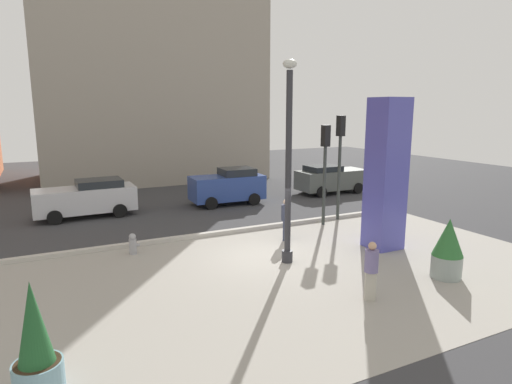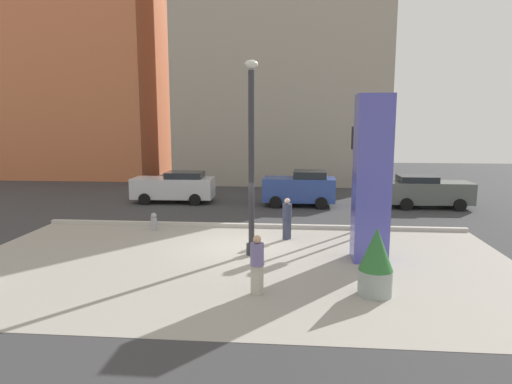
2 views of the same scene
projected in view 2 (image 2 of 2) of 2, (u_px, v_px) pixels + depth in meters
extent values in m
plane|color=#38383A|center=(254.00, 223.00, 20.16)|extent=(60.00, 60.00, 0.00)
cube|color=#9E998E|center=(237.00, 265.00, 14.26)|extent=(18.00, 10.00, 0.02)
cube|color=#B7B2A8|center=(252.00, 226.00, 19.28)|extent=(18.00, 0.24, 0.16)
cylinder|color=#2D2D33|center=(252.00, 249.00, 15.33)|extent=(0.36, 0.36, 0.40)
cylinder|color=#2D2D33|center=(251.00, 165.00, 14.87)|extent=(0.20, 0.20, 6.17)
ellipsoid|color=silver|center=(251.00, 64.00, 14.35)|extent=(0.44, 0.44, 0.28)
cube|color=#4C4CAD|center=(372.00, 179.00, 14.40)|extent=(1.11, 1.11, 5.39)
cylinder|color=gray|center=(375.00, 283.00, 11.76)|extent=(0.89, 0.89, 0.70)
cylinder|color=#382819|center=(375.00, 270.00, 11.71)|extent=(0.82, 0.82, 0.04)
cone|color=#2D6B33|center=(376.00, 249.00, 11.61)|extent=(0.90, 0.90, 1.13)
cylinder|color=#99999E|center=(154.00, 224.00, 18.74)|extent=(0.26, 0.26, 0.55)
sphere|color=#99999E|center=(154.00, 216.00, 18.68)|extent=(0.24, 0.24, 0.24)
cylinder|color=#99999E|center=(158.00, 223.00, 18.72)|extent=(0.12, 0.10, 0.10)
cylinder|color=#333833|center=(353.00, 192.00, 18.10)|extent=(0.14, 0.14, 3.43)
cube|color=black|center=(355.00, 138.00, 17.75)|extent=(0.28, 0.32, 0.90)
sphere|color=green|center=(355.00, 138.00, 17.92)|extent=(0.18, 0.18, 0.18)
cylinder|color=#333833|center=(380.00, 186.00, 18.42)|extent=(0.14, 0.14, 3.81)
cube|color=black|center=(382.00, 128.00, 18.05)|extent=(0.28, 0.32, 0.90)
sphere|color=red|center=(382.00, 121.00, 18.17)|extent=(0.18, 0.18, 0.18)
cube|color=#2D4793|center=(299.00, 189.00, 24.07)|extent=(3.88, 1.86, 1.25)
cube|color=#1E2328|center=(310.00, 174.00, 23.87)|extent=(1.77, 1.58, 0.38)
cylinder|color=black|center=(276.00, 202.00, 23.45)|extent=(0.65, 0.24, 0.64)
cylinder|color=black|center=(278.00, 197.00, 25.15)|extent=(0.65, 0.24, 0.64)
cylinder|color=black|center=(321.00, 203.00, 23.17)|extent=(0.65, 0.24, 0.64)
cylinder|color=black|center=(321.00, 198.00, 24.86)|extent=(0.65, 0.24, 0.64)
cube|color=#565B56|center=(429.00, 192.00, 23.57)|extent=(4.26, 1.74, 1.11)
cube|color=#1E2328|center=(417.00, 179.00, 23.51)|extent=(1.92, 1.53, 0.32)
cylinder|color=black|center=(448.00, 199.00, 24.39)|extent=(0.64, 0.22, 0.64)
cylinder|color=black|center=(460.00, 205.00, 22.68)|extent=(0.64, 0.22, 0.64)
cylinder|color=black|center=(399.00, 198.00, 24.61)|extent=(0.64, 0.22, 0.64)
cylinder|color=black|center=(407.00, 204.00, 22.91)|extent=(0.64, 0.22, 0.64)
cube|color=silver|center=(173.00, 188.00, 25.07)|extent=(4.53, 1.85, 1.11)
cube|color=#1E2328|center=(185.00, 175.00, 24.91)|extent=(2.05, 1.58, 0.35)
cylinder|color=black|center=(145.00, 199.00, 24.38)|extent=(0.65, 0.24, 0.64)
cylinder|color=black|center=(154.00, 194.00, 26.10)|extent=(0.65, 0.24, 0.64)
cylinder|color=black|center=(195.00, 200.00, 24.21)|extent=(0.65, 0.24, 0.64)
cylinder|color=black|center=(201.00, 194.00, 25.92)|extent=(0.65, 0.24, 0.64)
cube|color=#B2AD9E|center=(257.00, 280.00, 11.82)|extent=(0.34, 0.32, 0.80)
cylinder|color=slate|center=(257.00, 254.00, 11.71)|extent=(0.50, 0.50, 0.60)
sphere|color=tan|center=(257.00, 239.00, 11.65)|extent=(0.22, 0.22, 0.22)
cube|color=#33384C|center=(287.00, 229.00, 17.26)|extent=(0.33, 0.34, 0.81)
cylinder|color=#33384C|center=(287.00, 211.00, 17.15)|extent=(0.50, 0.50, 0.61)
sphere|color=beige|center=(287.00, 201.00, 17.09)|extent=(0.22, 0.22, 0.22)
cube|color=#9E9384|center=(282.00, 8.00, 33.38)|extent=(15.02, 9.16, 25.74)
cube|color=#C66B42|center=(76.00, 60.00, 38.53)|extent=(15.20, 12.35, 19.41)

